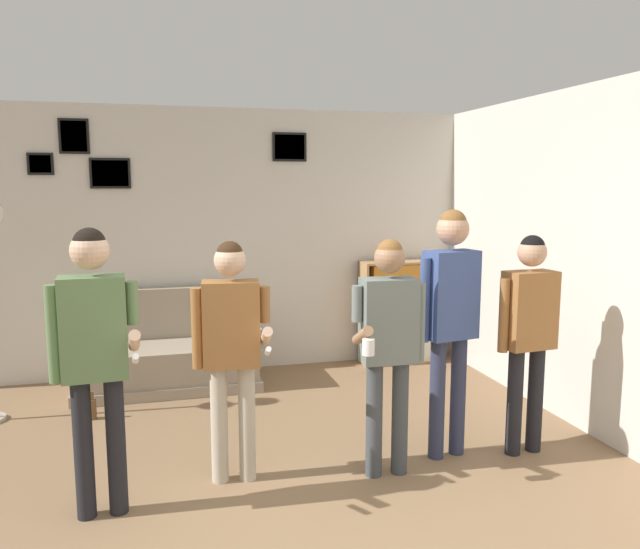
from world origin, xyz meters
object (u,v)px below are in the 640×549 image
person_player_foreground_center (231,338)px  person_spectator_near_bookshelf (450,306)px  person_spectator_far_right (529,323)px  bottle_on_floor (92,408)px  person_watcher_holding_cup (388,334)px  drinking_cup (387,257)px  couch (168,355)px  bookshelf (401,312)px  person_player_foreground_left (94,342)px

person_player_foreground_center → person_spectator_near_bookshelf: (1.53, -0.01, 0.13)m
person_spectator_far_right → bottle_on_floor: 3.55m
person_player_foreground_center → bottle_on_floor: (-1.01, 1.38, -0.87)m
person_player_foreground_center → person_watcher_holding_cup: 1.02m
drinking_cup → person_spectator_near_bookshelf: bearing=-100.1°
couch → person_spectator_near_bookshelf: size_ratio=0.97×
person_watcher_holding_cup → person_spectator_far_right: bearing=4.1°
bookshelf → person_player_foreground_left: size_ratio=0.66×
person_player_foreground_center → person_spectator_far_right: person_spectator_far_right is taller
person_watcher_holding_cup → person_spectator_near_bookshelf: person_spectator_near_bookshelf is taller
person_player_foreground_left → person_spectator_near_bookshelf: bearing=5.7°
person_spectator_far_right → person_player_foreground_center: bearing=177.2°
couch → bottle_on_floor: bearing=-130.3°
person_player_foreground_left → person_spectator_near_bookshelf: 2.34m
person_player_foreground_left → person_spectator_near_bookshelf: size_ratio=0.96×
person_player_foreground_center → drinking_cup: 3.04m
drinking_cup → couch: bearing=-175.2°
bottle_on_floor → drinking_cup: size_ratio=2.21×
person_player_foreground_left → bottle_on_floor: bearing=97.1°
person_player_foreground_left → person_watcher_holding_cup: 1.81m
person_spectator_near_bookshelf → bottle_on_floor: bearing=151.2°
person_watcher_holding_cup → bottle_on_floor: person_watcher_holding_cup is taller
person_player_foreground_left → person_player_foreground_center: size_ratio=1.07×
bookshelf → person_spectator_far_right: size_ratio=0.70×
couch → person_spectator_far_right: (2.47, -2.23, 0.67)m
person_watcher_holding_cup → bottle_on_floor: 2.69m
bookshelf → drinking_cup: 0.64m
bookshelf → person_player_foreground_left: person_player_foreground_left is taller
person_player_foreground_center → bottle_on_floor: person_player_foreground_center is taller
person_player_foreground_left → person_spectator_far_right: 2.90m
couch → bookshelf: (2.49, 0.19, 0.26)m
person_player_foreground_center → drinking_cup: bearing=50.1°
person_spectator_far_right → bottle_on_floor: (-3.10, 1.48, -0.87)m
person_spectator_near_bookshelf → person_watcher_holding_cup: bearing=-161.9°
couch → person_player_foreground_left: 2.52m
person_player_foreground_center → person_spectator_near_bookshelf: 1.53m
person_spectator_far_right → person_player_foreground_left: bearing=-177.2°
person_spectator_far_right → bottle_on_floor: size_ratio=6.69×
couch → bottle_on_floor: couch is taller
bottle_on_floor → person_spectator_far_right: bearing=-25.6°
couch → person_player_foreground_left: (-0.43, -2.37, 0.75)m
bookshelf → bottle_on_floor: 3.29m
couch → person_spectator_near_bookshelf: (1.90, -2.14, 0.80)m
person_watcher_holding_cup → couch: bearing=120.8°
bookshelf → person_spectator_far_right: bearing=-90.5°
bottle_on_floor → drinking_cup: (2.95, 0.94, 1.08)m
person_spectator_near_bookshelf → bookshelf: bearing=75.8°
bookshelf → person_player_foreground_left: (-2.92, -2.57, 0.49)m
person_spectator_near_bookshelf → bottle_on_floor: 3.06m
bookshelf → person_spectator_near_bookshelf: size_ratio=0.63×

